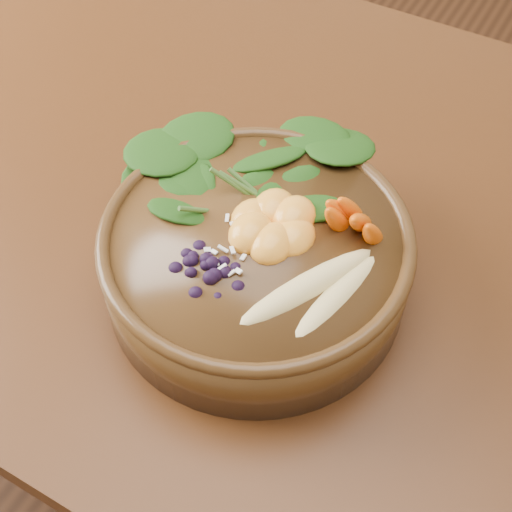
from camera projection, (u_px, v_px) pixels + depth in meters
ground at (253, 431)px, 1.50m from camera, size 4.00×4.00×0.00m
dining_table at (252, 227)px, 0.99m from camera, size 1.60×0.90×0.75m
stoneware_bowl at (256, 262)px, 0.77m from camera, size 0.43×0.43×0.09m
kale_heap at (274, 162)px, 0.77m from camera, size 0.27×0.26×0.05m
carrot_cluster at (363, 197)px, 0.71m from camera, size 0.09×0.09×0.09m
banana_halves at (323, 281)px, 0.68m from camera, size 0.11×0.17×0.03m
mandarin_cluster at (273, 215)px, 0.73m from camera, size 0.13×0.13×0.04m
blueberry_pile at (204, 257)px, 0.69m from camera, size 0.18×0.16×0.05m
coconut_flakes at (240, 245)px, 0.73m from camera, size 0.13×0.11×0.01m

